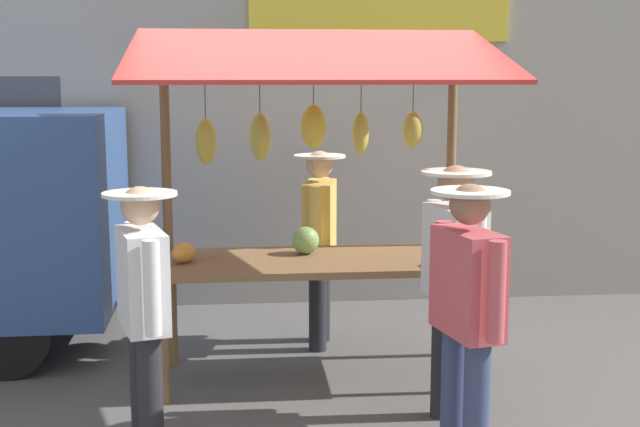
% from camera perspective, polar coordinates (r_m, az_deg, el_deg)
% --- Properties ---
extents(ground_plane, '(40.00, 40.00, 0.00)m').
position_cam_1_polar(ground_plane, '(6.30, -0.27, -10.85)').
color(ground_plane, '#514F4C').
extents(street_backdrop, '(9.00, 0.30, 3.40)m').
position_cam_1_polar(street_backdrop, '(8.12, -2.09, 5.93)').
color(street_backdrop, '#9E998E').
rests_on(street_backdrop, ground).
extents(market_stall, '(2.50, 1.46, 2.50)m').
position_cam_1_polar(market_stall, '(5.99, -0.48, 3.22)').
color(market_stall, brown).
rests_on(market_stall, ground).
extents(vendor_with_sunhat, '(0.41, 0.67, 1.58)m').
position_cam_1_polar(vendor_with_sunhat, '(6.79, -0.02, -1.30)').
color(vendor_with_sunhat, '#232328').
rests_on(vendor_with_sunhat, ground).
extents(shopper_in_grey_tee, '(0.41, 0.67, 1.60)m').
position_cam_1_polar(shopper_in_grey_tee, '(4.65, 9.76, -6.13)').
color(shopper_in_grey_tee, navy).
rests_on(shopper_in_grey_tee, ground).
extents(shopper_with_ponytail, '(0.42, 0.69, 1.63)m').
position_cam_1_polar(shopper_with_ponytail, '(5.28, 8.89, -4.04)').
color(shopper_with_ponytail, '#232328').
rests_on(shopper_with_ponytail, ground).
extents(shopper_in_striped_shirt, '(0.41, 0.66, 1.57)m').
position_cam_1_polar(shopper_in_striped_shirt, '(4.85, -11.68, -5.86)').
color(shopper_in_striped_shirt, '#232328').
rests_on(shopper_in_striped_shirt, ground).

